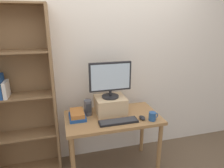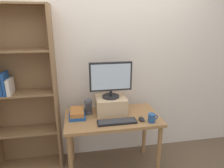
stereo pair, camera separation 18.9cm
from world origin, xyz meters
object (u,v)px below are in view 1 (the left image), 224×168
Objects in this scene: keyboard at (118,121)px; coffee_mug at (153,116)px; desk at (113,124)px; book_stack at (77,115)px; bookshelf_unit at (17,95)px; computer_mouse at (142,118)px; riser_box at (111,105)px; computer_monitor at (111,79)px; desk_speaker at (88,108)px.

keyboard is 3.87× the size of coffee_mug.
desk is 9.81× the size of coffee_mug.
keyboard is 0.48m from book_stack.
bookshelf_unit is 19.27× the size of computer_mouse.
riser_box is 0.52m from coffee_mug.
desk is 2.22× the size of computer_monitor.
desk is at bearing -91.66° from riser_box.
riser_box reaches higher than computer_mouse.
bookshelf_unit reaches higher than riser_box.
bookshelf_unit is at bearing 170.60° from riser_box.
riser_box is 1.46× the size of book_stack.
riser_box is at bearing -9.40° from bookshelf_unit.
coffee_mug is at bearing -18.68° from bookshelf_unit.
coffee_mug is (0.41, -0.32, -0.05)m from riser_box.
coffee_mug is (0.41, -0.32, -0.38)m from computer_monitor.
riser_box is 0.42m from book_stack.
keyboard is at bearing -85.99° from computer_monitor.
computer_mouse is at bearing 152.38° from coffee_mug.
riser_box reaches higher than desk_speaker.
coffee_mug is 0.76m from desk_speaker.
keyboard is (0.02, -0.27, -0.09)m from riser_box.
riser_box is 1.90× the size of desk_speaker.
bookshelf_unit is (-1.06, 0.28, 0.37)m from desk.
riser_box is 0.28m from keyboard.
desk_speaker is (-0.27, 0.11, 0.20)m from desk.
keyboard is 2.32× the size of desk_speaker.
computer_monitor is 4.42× the size of coffee_mug.
riser_box is 0.82× the size of keyboard.
riser_box is at bearing 90.00° from computer_monitor.
computer_mouse is at bearing -41.30° from riser_box.
desk_speaker is (-0.28, 0.00, -0.01)m from riser_box.
coffee_mug reaches higher than keyboard.
keyboard is at bearing -86.01° from riser_box.
computer_monitor is 2.03× the size of book_stack.
coffee_mug reaches higher than computer_mouse.
riser_box is at bearing 6.89° from book_stack.
riser_box is 3.18× the size of coffee_mug.
bookshelf_unit reaches higher than desk.
riser_box is (1.06, -0.18, -0.17)m from bookshelf_unit.
desk_speaker reaches higher than book_stack.
desk is 0.55× the size of bookshelf_unit.
book_stack is 1.31× the size of desk_speaker.
book_stack is at bearing 161.67° from coffee_mug.
bookshelf_unit reaches higher than computer_mouse.
bookshelf_unit is 0.73m from book_stack.
keyboard is (1.08, -0.45, -0.26)m from bookshelf_unit.
computer_monitor is at bearing -90.00° from riser_box.
computer_monitor reaches higher than desk_speaker.
desk_speaker is (0.79, -0.17, -0.18)m from bookshelf_unit.
desk is 0.44m from book_stack.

